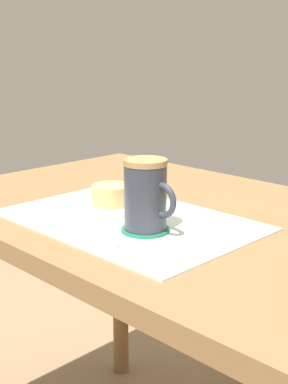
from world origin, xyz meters
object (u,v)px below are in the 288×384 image
at_px(dining_table, 163,251).
at_px(coffee_mug, 146,195).
at_px(pastry, 111,195).
at_px(pastry_plate, 112,207).

distance_m(dining_table, coffee_mug, 0.24).
distance_m(pastry, coffee_mug, 0.15).
xyz_separation_m(dining_table, pastry, (-0.05, -0.10, 0.13)).
relative_size(pastry_plate, pastry, 1.87).
bearing_deg(coffee_mug, pastry_plate, 163.28).
relative_size(pastry_plate, coffee_mug, 1.16).
bearing_deg(pastry, coffee_mug, -16.72).
xyz_separation_m(pastry_plate, coffee_mug, (0.14, -0.04, 0.06)).
xyz_separation_m(dining_table, pastry_plate, (-0.05, -0.10, 0.11)).
xyz_separation_m(pastry_plate, pastry, (0.00, 0.00, 0.03)).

